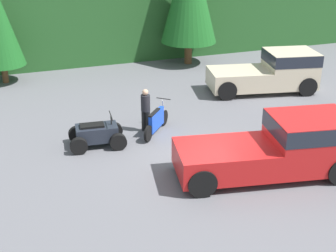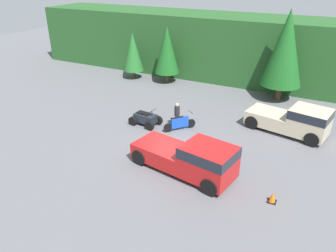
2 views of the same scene
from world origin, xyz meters
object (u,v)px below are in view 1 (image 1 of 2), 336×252
at_px(pickup_truck_red, 282,145).
at_px(pickup_truck_second, 273,71).
at_px(dirt_bike, 156,121).
at_px(rider_person, 146,109).
at_px(quad_atv, 97,134).

xyz_separation_m(pickup_truck_red, pickup_truck_second, (4.12, 7.29, -0.00)).
height_order(pickup_truck_second, dirt_bike, pickup_truck_second).
distance_m(dirt_bike, rider_person, 0.65).
bearing_deg(dirt_bike, pickup_truck_red, -107.78).
height_order(pickup_truck_red, dirt_bike, pickup_truck_red).
relative_size(dirt_bike, quad_atv, 0.85).
height_order(pickup_truck_second, rider_person, pickup_truck_second).
xyz_separation_m(dirt_bike, rider_person, (-0.35, 0.29, 0.47)).
height_order(dirt_bike, rider_person, rider_person).
height_order(pickup_truck_red, rider_person, pickup_truck_red).
bearing_deg(pickup_truck_red, pickup_truck_second, 70.76).
bearing_deg(pickup_truck_red, quad_atv, 152.21).
bearing_deg(pickup_truck_second, quad_atv, -149.72).
xyz_separation_m(quad_atv, rider_person, (2.10, 0.66, 0.49)).
relative_size(pickup_truck_red, dirt_bike, 3.25).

